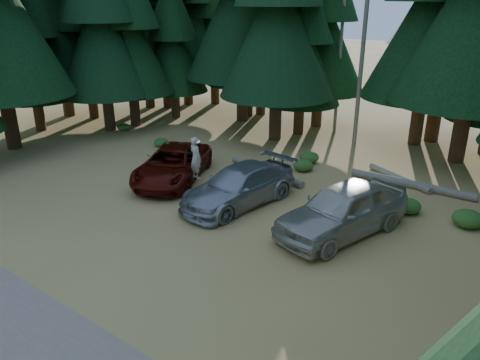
{
  "coord_description": "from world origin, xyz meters",
  "views": [
    {
      "loc": [
        11.0,
        -10.54,
        8.03
      ],
      "look_at": [
        0.81,
        3.26,
        1.25
      ],
      "focal_mm": 35.0,
      "sensor_mm": 36.0,
      "label": 1
    }
  ],
  "objects": [
    {
      "name": "shrub_left",
      "position": [
        -5.54,
        7.33,
        0.22
      ],
      "size": [
        0.8,
        0.8,
        0.44
      ],
      "primitive_type": "ellipsoid",
      "color": "#255B1B",
      "rests_on": "ground"
    },
    {
      "name": "snag_back",
      "position": [
        -1.2,
        16.0,
        5.0
      ],
      "size": [
        0.2,
        0.2,
        10.0
      ],
      "primitive_type": "cylinder",
      "color": "#696154",
      "rests_on": "ground"
    },
    {
      "name": "shrub_center_right",
      "position": [
        0.32,
        9.91,
        0.28
      ],
      "size": [
        1.02,
        1.02,
        0.56
      ],
      "primitive_type": "ellipsoid",
      "color": "#255B1B",
      "rests_on": "ground"
    },
    {
      "name": "snag_front",
      "position": [
        0.8,
        14.5,
        6.0
      ],
      "size": [
        0.24,
        0.24,
        12.0
      ],
      "primitive_type": "cylinder",
      "color": "#696154",
      "rests_on": "ground"
    },
    {
      "name": "shrub_center_left",
      "position": [
        0.67,
        8.68,
        0.27
      ],
      "size": [
        0.98,
        0.98,
        0.54
      ],
      "primitive_type": "ellipsoid",
      "color": "#255B1B",
      "rests_on": "ground"
    },
    {
      "name": "red_pickup",
      "position": [
        -3.61,
        3.99,
        0.77
      ],
      "size": [
        4.63,
        6.06,
        1.53
      ],
      "primitive_type": "imported",
      "rotation": [
        0.0,
        0.0,
        0.44
      ],
      "color": "#510E07",
      "rests_on": "ground"
    },
    {
      "name": "forest_belt_north",
      "position": [
        0.0,
        15.0,
        0.0
      ],
      "size": [
        36.0,
        7.0,
        22.0
      ],
      "primitive_type": null,
      "color": "black",
      "rests_on": "ground"
    },
    {
      "name": "forest_belt_west",
      "position": [
        -15.5,
        4.0,
        0.0
      ],
      "size": [
        6.0,
        22.0,
        22.0
      ],
      "primitive_type": null,
      "color": "black",
      "rests_on": "ground"
    },
    {
      "name": "silver_minivan_right",
      "position": [
        4.98,
        3.79,
        0.93
      ],
      "size": [
        3.63,
        5.87,
        1.87
      ],
      "primitive_type": "imported",
      "rotation": [
        0.0,
        0.0,
        -0.28
      ],
      "color": "#B7B4A3",
      "rests_on": "ground"
    },
    {
      "name": "log_left",
      "position": [
        -0.49,
        7.12,
        0.17
      ],
      "size": [
        4.63,
        1.36,
        0.33
      ],
      "primitive_type": "cylinder",
      "rotation": [
        0.0,
        1.57,
        -0.22
      ],
      "color": "#696154",
      "rests_on": "ground"
    },
    {
      "name": "log_mid",
      "position": [
        4.93,
        10.11,
        0.15
      ],
      "size": [
        3.44,
        1.87,
        0.3
      ],
      "primitive_type": "cylinder",
      "rotation": [
        0.0,
        1.57,
        -0.45
      ],
      "color": "#696154",
      "rests_on": "ground"
    },
    {
      "name": "silver_minivan_center",
      "position": [
        0.48,
        3.63,
        0.79
      ],
      "size": [
        2.97,
        5.68,
        1.57
      ],
      "primitive_type": "imported",
      "rotation": [
        0.0,
        0.0,
        -0.15
      ],
      "color": "#A2A5AA",
      "rests_on": "ground"
    },
    {
      "name": "shrub_far_left",
      "position": [
        -7.82,
        7.36,
        0.23
      ],
      "size": [
        0.85,
        0.85,
        0.47
      ],
      "primitive_type": "ellipsoid",
      "color": "#255B1B",
      "rests_on": "ground"
    },
    {
      "name": "shrub_right",
      "position": [
        6.35,
        6.94,
        0.28
      ],
      "size": [
        1.03,
        1.03,
        0.57
      ],
      "primitive_type": "ellipsoid",
      "color": "#255B1B",
      "rests_on": "ground"
    },
    {
      "name": "log_right",
      "position": [
        5.65,
        9.59,
        0.18
      ],
      "size": [
        5.49,
        0.51,
        0.35
      ],
      "primitive_type": "cylinder",
      "rotation": [
        0.0,
        1.57,
        0.03
      ],
      "color": "#696154",
      "rests_on": "ground"
    },
    {
      "name": "ground",
      "position": [
        0.0,
        0.0,
        0.0
      ],
      "size": [
        160.0,
        160.0,
        0.0
      ],
      "primitive_type": "plane",
      "color": "#AC8649",
      "rests_on": "ground"
    },
    {
      "name": "shrub_far_right",
      "position": [
        8.54,
        7.06,
        0.31
      ],
      "size": [
        1.13,
        1.13,
        0.62
      ],
      "primitive_type": "ellipsoid",
      "color": "#255B1B",
      "rests_on": "ground"
    },
    {
      "name": "shrub_edge_west",
      "position": [
        -12.21,
        8.35,
        0.22
      ],
      "size": [
        0.81,
        0.81,
        0.44
      ],
      "primitive_type": "ellipsoid",
      "color": "#255B1B",
      "rests_on": "ground"
    },
    {
      "name": "frisbee_player",
      "position": [
        -1.95,
        3.76,
        1.48
      ],
      "size": [
        0.78,
        0.62,
        1.88
      ],
      "rotation": [
        0.0,
        0.0,
        2.87
      ],
      "color": "beige",
      "rests_on": "ground"
    }
  ]
}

